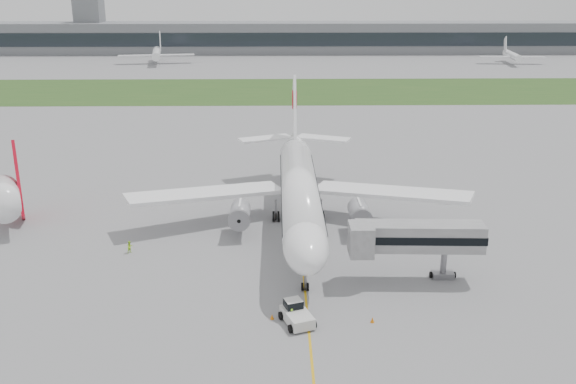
{
  "coord_description": "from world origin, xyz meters",
  "views": [
    {
      "loc": [
        -3.06,
        -78.88,
        32.64
      ],
      "look_at": [
        -1.57,
        2.0,
        5.87
      ],
      "focal_mm": 40.0,
      "sensor_mm": 36.0,
      "label": 1
    }
  ],
  "objects_px": {
    "pushback_tug": "(296,313)",
    "airliner": "(299,187)",
    "jet_bridge": "(411,238)",
    "ground_crew_near": "(291,315)",
    "neighbor_aircraft": "(6,196)"
  },
  "relations": [
    {
      "from": "jet_bridge",
      "to": "neighbor_aircraft",
      "type": "xyz_separation_m",
      "value": [
        -51.89,
        16.87,
        -0.41
      ]
    },
    {
      "from": "pushback_tug",
      "to": "jet_bridge",
      "type": "bearing_deg",
      "value": 15.31
    },
    {
      "from": "pushback_tug",
      "to": "neighbor_aircraft",
      "type": "relative_size",
      "value": 0.31
    },
    {
      "from": "pushback_tug",
      "to": "jet_bridge",
      "type": "xyz_separation_m",
      "value": [
        13.19,
        9.32,
        4.25
      ]
    },
    {
      "from": "airliner",
      "to": "ground_crew_near",
      "type": "xyz_separation_m",
      "value": [
        -1.68,
        -26.82,
        -4.87
      ]
    },
    {
      "from": "pushback_tug",
      "to": "airliner",
      "type": "bearing_deg",
      "value": 67.52
    },
    {
      "from": "ground_crew_near",
      "to": "jet_bridge",
      "type": "bearing_deg",
      "value": -164.43
    },
    {
      "from": "airliner",
      "to": "pushback_tug",
      "type": "distance_m",
      "value": 27.21
    },
    {
      "from": "airliner",
      "to": "ground_crew_near",
      "type": "bearing_deg",
      "value": -93.58
    },
    {
      "from": "pushback_tug",
      "to": "neighbor_aircraft",
      "type": "bearing_deg",
      "value": 126.0
    },
    {
      "from": "airliner",
      "to": "jet_bridge",
      "type": "height_order",
      "value": "airliner"
    },
    {
      "from": "jet_bridge",
      "to": "ground_crew_near",
      "type": "distance_m",
      "value": 17.16
    },
    {
      "from": "airliner",
      "to": "pushback_tug",
      "type": "xyz_separation_m",
      "value": [
        -1.2,
        -26.77,
        -4.69
      ]
    },
    {
      "from": "airliner",
      "to": "pushback_tug",
      "type": "bearing_deg",
      "value": -92.56
    },
    {
      "from": "jet_bridge",
      "to": "ground_crew_near",
      "type": "height_order",
      "value": "jet_bridge"
    }
  ]
}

